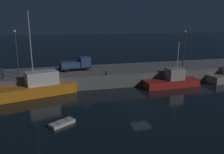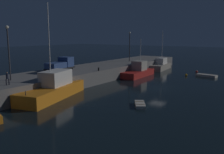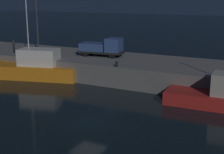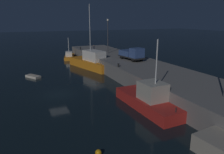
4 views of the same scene
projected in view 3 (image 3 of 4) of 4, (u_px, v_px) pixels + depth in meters
name	position (u px, v px, depth m)	size (l,w,h in m)	color
ground_plane	(88.00, 122.00, 26.59)	(320.00, 320.00, 0.00)	black
pier_quay	(152.00, 71.00, 39.09)	(64.35, 9.76, 2.41)	slate
fishing_trawler_red	(221.00, 97.00, 29.82)	(9.92, 3.65, 7.97)	red
fishing_boat_blue	(34.00, 68.00, 40.64)	(12.63, 6.77, 12.86)	orange
lamp_post_west	(37.00, 20.00, 45.04)	(0.44, 0.44, 7.53)	#38383D
utility_truck	(103.00, 47.00, 41.95)	(6.02, 2.92, 2.44)	black
dockworker	(14.00, 46.00, 44.53)	(0.42, 0.40, 1.68)	black
bollard_central	(117.00, 64.00, 35.96)	(0.28, 0.28, 0.58)	black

